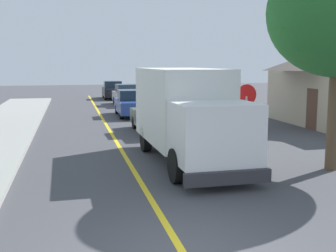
{
  "coord_description": "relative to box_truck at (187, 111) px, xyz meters",
  "views": [
    {
      "loc": [
        -1.9,
        -7.01,
        3.42
      ],
      "look_at": [
        1.13,
        6.22,
        1.4
      ],
      "focal_mm": 45.9,
      "sensor_mm": 36.0,
      "label": 1
    }
  ],
  "objects": [
    {
      "name": "parked_car_near",
      "position": [
        0.2,
        6.42,
        -0.97
      ],
      "size": [
        1.98,
        4.47,
        1.67
      ],
      "color": "#4C564C",
      "rests_on": "ground"
    },
    {
      "name": "parked_car_far",
      "position": [
        0.58,
        20.33,
        -0.97
      ],
      "size": [
        2.0,
        4.48,
        1.67
      ],
      "color": "#B7B7BC",
      "rests_on": "ground"
    },
    {
      "name": "centre_line_yellow",
      "position": [
        -1.99,
        2.88,
        -1.76
      ],
      "size": [
        0.16,
        56.0,
        0.01
      ],
      "primitive_type": "cube",
      "color": "gold",
      "rests_on": "ground"
    },
    {
      "name": "parked_van_across",
      "position": [
        3.21,
        5.26,
        -0.97
      ],
      "size": [
        1.83,
        4.41,
        1.67
      ],
      "color": "#B7B7BC",
      "rests_on": "ground"
    },
    {
      "name": "box_truck",
      "position": [
        0.0,
        0.0,
        0.0
      ],
      "size": [
        2.54,
        7.23,
        3.2
      ],
      "color": "silver",
      "rests_on": "ground"
    },
    {
      "name": "stop_sign",
      "position": [
        2.33,
        0.32,
        0.09
      ],
      "size": [
        0.8,
        0.1,
        2.65
      ],
      "color": "gray",
      "rests_on": "ground"
    },
    {
      "name": "parked_car_mid",
      "position": [
        -0.07,
        13.13,
        -0.97
      ],
      "size": [
        1.85,
        4.42,
        1.67
      ],
      "color": "#2D4793",
      "rests_on": "ground"
    },
    {
      "name": "parked_car_furthest",
      "position": [
        0.08,
        26.72,
        -0.97
      ],
      "size": [
        1.88,
        4.43,
        1.67
      ],
      "color": "black",
      "rests_on": "ground"
    }
  ]
}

